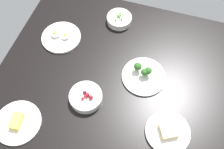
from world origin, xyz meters
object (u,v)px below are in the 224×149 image
at_px(plate_broccoli, 144,75).
at_px(plate_sandwich, 168,132).
at_px(bowl_peas, 119,19).
at_px(bowl_berries, 86,97).
at_px(plate_cheese, 18,122).
at_px(plate_eggs, 61,37).

height_order(plate_broccoli, plate_sandwich, plate_broccoli).
height_order(plate_sandwich, bowl_peas, bowl_peas).
relative_size(plate_broccoli, plate_sandwich, 1.10).
bearing_deg(bowl_berries, plate_cheese, -141.44).
relative_size(plate_sandwich, plate_cheese, 0.94).
xyz_separation_m(bowl_berries, plate_sandwich, (0.41, -0.05, -0.01)).
bearing_deg(plate_broccoli, plate_eggs, 168.19).
xyz_separation_m(plate_broccoli, plate_cheese, (-0.49, -0.41, -0.01)).
relative_size(bowl_berries, plate_sandwich, 0.79).
height_order(plate_eggs, bowl_peas, bowl_peas).
relative_size(plate_eggs, plate_sandwich, 1.07).
xyz_separation_m(plate_broccoli, bowl_peas, (-0.22, 0.31, 0.01)).
bearing_deg(bowl_peas, plate_broccoli, -54.94).
height_order(plate_eggs, bowl_berries, bowl_berries).
height_order(plate_broccoli, plate_eggs, plate_broccoli).
height_order(plate_eggs, plate_sandwich, same).
bearing_deg(bowl_berries, plate_sandwich, -6.49).
height_order(bowl_berries, plate_cheese, bowl_berries).
height_order(plate_broccoli, bowl_peas, plate_broccoli).
xyz_separation_m(plate_eggs, plate_sandwich, (0.67, -0.35, 0.00)).
bearing_deg(bowl_peas, plate_sandwich, -55.10).
relative_size(plate_eggs, bowl_berries, 1.36).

